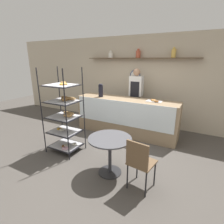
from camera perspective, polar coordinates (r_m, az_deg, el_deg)
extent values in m
plane|color=#4C4742|center=(4.01, -3.05, -13.35)|extent=(14.00, 14.00, 0.00)
cube|color=beige|center=(5.56, 9.03, 9.82)|extent=(10.00, 0.06, 2.70)
cube|color=#4C331E|center=(5.38, 8.83, 16.98)|extent=(3.37, 0.24, 0.02)
cylinder|color=silver|center=(5.77, -0.42, 18.02)|extent=(0.14, 0.14, 0.16)
sphere|color=silver|center=(5.77, -0.42, 19.05)|extent=(0.08, 0.08, 0.08)
cylinder|color=#B24C33|center=(5.39, 8.55, 18.15)|extent=(0.13, 0.13, 0.20)
sphere|color=#B24C33|center=(5.40, 8.61, 19.45)|extent=(0.07, 0.07, 0.07)
cylinder|color=gold|center=(5.14, 19.48, 17.59)|extent=(0.12, 0.12, 0.22)
sphere|color=gold|center=(5.15, 19.62, 19.02)|extent=(0.06, 0.06, 0.06)
cylinder|color=navy|center=(5.55, 7.58, 11.80)|extent=(0.32, 0.03, 0.32)
cylinder|color=white|center=(5.53, 7.51, 11.79)|extent=(0.28, 0.00, 0.28)
cube|color=#937A5B|center=(4.83, 4.58, -1.47)|extent=(2.78, 0.62, 1.00)
cube|color=silver|center=(4.50, 3.01, -0.42)|extent=(2.67, 0.01, 0.64)
cylinder|color=black|center=(3.98, -22.03, -0.24)|extent=(0.02, 0.02, 1.86)
cylinder|color=black|center=(3.50, -14.72, -1.81)|extent=(0.02, 0.02, 1.86)
cylinder|color=black|center=(4.34, -16.42, 1.69)|extent=(0.02, 0.02, 1.86)
cylinder|color=black|center=(3.90, -9.18, 0.50)|extent=(0.02, 0.02, 1.86)
cube|color=black|center=(4.21, -14.78, -10.47)|extent=(0.66, 0.54, 0.01)
cube|color=silver|center=(4.21, -14.79, -10.32)|extent=(0.58, 0.48, 0.01)
torus|color=silver|center=(4.15, -12.23, -10.19)|extent=(0.11, 0.11, 0.04)
torus|color=#EAB2C1|center=(4.02, -15.04, -11.34)|extent=(0.13, 0.13, 0.04)
torus|color=silver|center=(4.12, -14.58, -10.53)|extent=(0.12, 0.12, 0.04)
torus|color=brown|center=(4.11, -15.35, -10.68)|extent=(0.11, 0.11, 0.03)
cube|color=black|center=(4.07, -15.14, -6.16)|extent=(0.66, 0.54, 0.01)
cube|color=silver|center=(4.07, -15.16, -6.00)|extent=(0.58, 0.48, 0.01)
torus|color=silver|center=(4.08, -15.98, -5.61)|extent=(0.12, 0.12, 0.04)
torus|color=gold|center=(4.17, -16.78, -5.23)|extent=(0.11, 0.11, 0.03)
cube|color=black|center=(3.95, -15.52, -1.56)|extent=(0.66, 0.54, 0.01)
cube|color=silver|center=(3.95, -15.54, -1.40)|extent=(0.58, 0.48, 0.01)
ellipsoid|color=tan|center=(3.85, -14.32, -1.12)|extent=(0.22, 0.15, 0.07)
ellipsoid|color=#B27F47|center=(4.08, -14.59, -0.19)|extent=(0.21, 0.13, 0.06)
ellipsoid|color=tan|center=(3.96, -13.71, -0.48)|extent=(0.24, 0.13, 0.09)
cube|color=black|center=(3.86, -15.92, 3.29)|extent=(0.66, 0.54, 0.01)
cube|color=silver|center=(3.86, -15.94, 3.46)|extent=(0.58, 0.48, 0.01)
ellipsoid|color=olive|center=(3.88, -14.00, 4.27)|extent=(0.18, 0.12, 0.06)
ellipsoid|color=olive|center=(3.81, -15.49, 3.95)|extent=(0.21, 0.13, 0.07)
ellipsoid|color=olive|center=(3.89, -14.95, 4.41)|extent=(0.17, 0.08, 0.09)
ellipsoid|color=tan|center=(3.88, -13.24, 4.34)|extent=(0.24, 0.13, 0.07)
ellipsoid|color=#B27F47|center=(3.92, -15.24, 4.47)|extent=(0.25, 0.14, 0.09)
cube|color=black|center=(3.80, -16.34, 8.33)|extent=(0.66, 0.54, 0.01)
cube|color=silver|center=(3.80, -16.36, 8.51)|extent=(0.58, 0.48, 0.01)
torus|color=gold|center=(3.71, -15.81, 8.74)|extent=(0.13, 0.13, 0.03)
torus|color=tan|center=(3.96, -15.63, 9.25)|extent=(0.12, 0.12, 0.04)
torus|color=tan|center=(3.71, -15.18, 8.80)|extent=(0.12, 0.12, 0.04)
cube|color=#282833|center=(5.31, 7.57, 0.09)|extent=(0.22, 0.19, 0.99)
cube|color=silver|center=(5.14, 7.91, 8.42)|extent=(0.37, 0.22, 0.57)
cube|color=black|center=(5.05, 7.40, 7.11)|extent=(0.26, 0.01, 0.48)
sphere|color=tan|center=(5.10, 8.09, 12.77)|extent=(0.21, 0.21, 0.21)
cylinder|color=#262628|center=(3.43, -0.67, -18.94)|extent=(0.42, 0.42, 0.02)
cylinder|color=#333338|center=(3.24, -0.69, -14.10)|extent=(0.06, 0.06, 0.66)
cylinder|color=#4C4C51|center=(3.08, -0.71, -8.68)|extent=(0.77, 0.77, 0.02)
cylinder|color=black|center=(3.10, 13.76, -18.99)|extent=(0.02, 0.02, 0.45)
cylinder|color=black|center=(3.21, 8.22, -17.28)|extent=(0.02, 0.02, 0.45)
cylinder|color=black|center=(2.86, 10.98, -22.27)|extent=(0.02, 0.02, 0.45)
cylinder|color=black|center=(2.98, 5.04, -20.20)|extent=(0.02, 0.02, 0.45)
cube|color=brown|center=(2.90, 9.74, -15.88)|extent=(0.43, 0.43, 0.03)
cube|color=brown|center=(2.66, 8.19, -13.75)|extent=(0.36, 0.08, 0.40)
cylinder|color=black|center=(4.91, -3.69, 6.82)|extent=(0.13, 0.13, 0.32)
ellipsoid|color=black|center=(4.88, -3.74, 8.92)|extent=(0.11, 0.11, 0.05)
cube|color=silver|center=(4.51, 13.59, 3.45)|extent=(0.39, 0.24, 0.01)
torus|color=tan|center=(4.48, 13.52, 3.70)|extent=(0.11, 0.11, 0.04)
torus|color=brown|center=(4.41, 14.33, 3.41)|extent=(0.11, 0.11, 0.03)
torus|color=brown|center=(4.54, 13.27, 3.86)|extent=(0.11, 0.11, 0.03)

